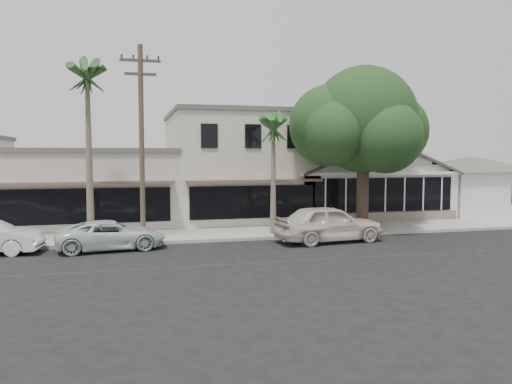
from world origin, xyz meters
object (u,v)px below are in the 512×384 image
object	(u,v)px
car_2	(111,235)
shade_tree	(360,123)
utility_pole	(142,139)
car_0	(329,223)

from	to	relation	value
car_2	shade_tree	xyz separation A→B (m)	(12.86, 2.49, 5.15)
car_2	utility_pole	bearing A→B (deg)	-59.60
utility_pole	car_2	bearing A→B (deg)	-143.62
shade_tree	car_2	bearing A→B (deg)	-169.05
utility_pole	shade_tree	size ratio (longest dim) A/B	1.02
utility_pole	shade_tree	bearing A→B (deg)	7.30
car_2	shade_tree	bearing A→B (deg)	-85.03
car_0	car_2	xyz separation A→B (m)	(-9.86, 0.51, -0.24)
car_2	shade_tree	size ratio (longest dim) A/B	0.52
utility_pole	car_0	world-z (taller)	utility_pole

